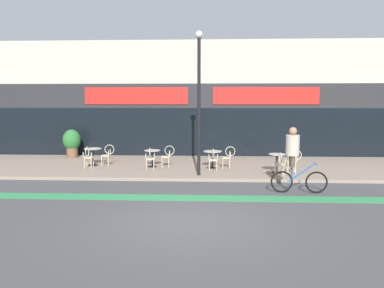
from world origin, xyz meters
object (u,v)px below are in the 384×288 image
Objects in this scene: cafe_chair_0_near at (88,156)px; lamp_post at (199,93)px; bistro_table_2 at (213,156)px; bistro_table_3 at (277,160)px; cafe_chair_3_near at (280,162)px; cafe_chair_2_side at (228,156)px; cafe_chair_1_side at (167,155)px; cafe_chair_2_near at (213,158)px; cafe_chair_1_near at (150,157)px; bistro_table_1 at (152,155)px; planter_pot at (72,142)px; cyclist_0 at (294,156)px; cafe_chair_3_side at (293,160)px; bistro_table_0 at (93,153)px; cafe_chair_0_side at (107,154)px.

cafe_chair_0_near is 0.17× the size of lamp_post.
cafe_chair_0_near reaches higher than bistro_table_2.
bistro_table_3 is 0.63m from cafe_chair_3_near.
cafe_chair_3_near is (1.82, -1.57, 0.00)m from cafe_chair_2_side.
cafe_chair_2_side is 1.00× the size of cafe_chair_3_near.
cafe_chair_0_near is at bearing 174.78° from bistro_table_3.
cafe_chair_2_near is (1.90, -0.78, 0.00)m from cafe_chair_1_side.
cafe_chair_0_near is 2.61m from cafe_chair_1_near.
cafe_chair_0_near and cafe_chair_2_side have the same top height.
cafe_chair_2_side reaches higher than bistro_table_3.
bistro_table_1 is 0.52× the size of planter_pot.
planter_pot is 0.66× the size of cyclist_0.
cafe_chair_1_side is 3.30m from lamp_post.
cafe_chair_2_near and cafe_chair_3_side have the same top height.
bistro_table_1 is at bearing -5.39° from cafe_chair_2_side.
cafe_chair_2_near is 1.00× the size of cafe_chair_2_side.
cafe_chair_2_side is at bearing 52.46° from lamp_post.
cyclist_0 reaches higher than cafe_chair_0_near.
cafe_chair_1_near reaches higher than bistro_table_3.
cyclist_0 reaches higher than cafe_chair_3_near.
lamp_post reaches higher than bistro_table_1.
cafe_chair_3_side is at bearing -17.04° from bistro_table_2.
cafe_chair_3_near is at bearing -32.56° from bistro_table_2.
cafe_chair_1_side is at bearing 175.21° from bistro_table_2.
lamp_post reaches higher than cafe_chair_3_side.
bistro_table_2 is 0.83× the size of cafe_chair_3_near.
cyclist_0 is (7.63, -3.93, 0.53)m from bistro_table_0.
cafe_chair_2_side and cafe_chair_3_side have the same top height.
bistro_table_0 is 0.82× the size of cafe_chair_1_side.
bistro_table_3 is 0.54× the size of planter_pot.
bistro_table_3 is at bearing -9.87° from bistro_table_0.
bistro_table_0 is 0.82× the size of cafe_chair_0_side.
bistro_table_1 is 0.34× the size of cyclist_0.
cafe_chair_0_near is 1.00× the size of cafe_chair_2_near.
cafe_chair_3_near is (6.93, -1.95, 0.00)m from cafe_chair_0_side.
cafe_chair_1_side is at bearing 171.47° from cafe_chair_0_side.
bistro_table_2 is at bearing 171.52° from cafe_chair_1_side.
lamp_post reaches higher than bistro_table_3.
cafe_chair_2_near and cafe_chair_2_side have the same top height.
cyclist_0 is at bearing 81.10° from cafe_chair_3_side.
bistro_table_2 is 2.63m from bistro_table_3.
cafe_chair_3_side is (8.19, -1.32, -0.01)m from bistro_table_0.
bistro_table_0 is 8.60m from cyclist_0.
bistro_table_1 reaches higher than bistro_table_2.
bistro_table_2 is 0.63m from cafe_chair_2_side.
cafe_chair_3_near is (4.96, -1.72, 0.01)m from bistro_table_1.
bistro_table_3 is 3.93m from lamp_post.
cafe_chair_2_side is at bearing -50.94° from cafe_chair_2_near.
bistro_table_0 is 0.82× the size of cafe_chair_2_near.
cafe_chair_2_near is 2.62m from cafe_chair_3_near.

